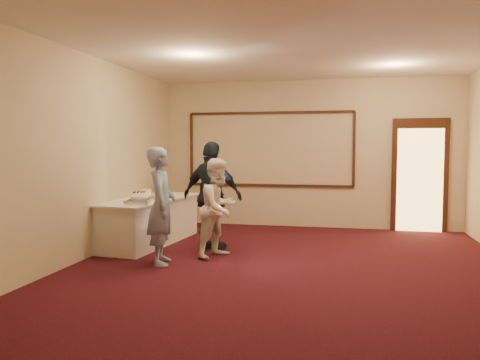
{
  "coord_description": "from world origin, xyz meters",
  "views": [
    {
      "loc": [
        0.65,
        -6.15,
        1.64
      ],
      "look_at": [
        -0.82,
        0.65,
        1.15
      ],
      "focal_mm": 35.0,
      "sensor_mm": 36.0,
      "label": 1
    }
  ],
  "objects_px": {
    "buffet_table": "(149,221)",
    "guest": "(212,196)",
    "pavlova_tray": "(139,199)",
    "tart": "(148,199)",
    "cupcake_stand": "(162,184)",
    "plate_stack_a": "(146,194)",
    "plate_stack_b": "(161,192)",
    "woman": "(219,208)",
    "man": "(161,206)"
  },
  "relations": [
    {
      "from": "buffet_table",
      "to": "guest",
      "type": "xyz_separation_m",
      "value": [
        1.21,
        -0.3,
        0.48
      ]
    },
    {
      "from": "pavlova_tray",
      "to": "tart",
      "type": "height_order",
      "value": "pavlova_tray"
    },
    {
      "from": "cupcake_stand",
      "to": "tart",
      "type": "distance_m",
      "value": 1.27
    },
    {
      "from": "plate_stack_a",
      "to": "buffet_table",
      "type": "bearing_deg",
      "value": -19.97
    },
    {
      "from": "plate_stack_b",
      "to": "guest",
      "type": "height_order",
      "value": "guest"
    },
    {
      "from": "woman",
      "to": "plate_stack_a",
      "type": "bearing_deg",
      "value": 89.2
    },
    {
      "from": "guest",
      "to": "plate_stack_a",
      "type": "bearing_deg",
      "value": -1.16
    },
    {
      "from": "tart",
      "to": "woman",
      "type": "height_order",
      "value": "woman"
    },
    {
      "from": "tart",
      "to": "guest",
      "type": "bearing_deg",
      "value": -1.36
    },
    {
      "from": "pavlova_tray",
      "to": "plate_stack_a",
      "type": "height_order",
      "value": "pavlova_tray"
    },
    {
      "from": "woman",
      "to": "pavlova_tray",
      "type": "bearing_deg",
      "value": 117.09
    },
    {
      "from": "buffet_table",
      "to": "plate_stack_a",
      "type": "relative_size",
      "value": 13.09
    },
    {
      "from": "pavlova_tray",
      "to": "guest",
      "type": "bearing_deg",
      "value": 22.75
    },
    {
      "from": "buffet_table",
      "to": "plate_stack_b",
      "type": "bearing_deg",
      "value": 72.72
    },
    {
      "from": "man",
      "to": "plate_stack_b",
      "type": "bearing_deg",
      "value": 5.91
    },
    {
      "from": "buffet_table",
      "to": "tart",
      "type": "distance_m",
      "value": 0.51
    },
    {
      "from": "pavlova_tray",
      "to": "cupcake_stand",
      "type": "relative_size",
      "value": 1.1
    },
    {
      "from": "man",
      "to": "woman",
      "type": "xyz_separation_m",
      "value": [
        0.67,
        0.59,
        -0.09
      ]
    },
    {
      "from": "pavlova_tray",
      "to": "plate_stack_b",
      "type": "xyz_separation_m",
      "value": [
        -0.07,
        1.05,
        -0.0
      ]
    },
    {
      "from": "tart",
      "to": "man",
      "type": "height_order",
      "value": "man"
    },
    {
      "from": "buffet_table",
      "to": "pavlova_tray",
      "type": "relative_size",
      "value": 4.72
    },
    {
      "from": "pavlova_tray",
      "to": "guest",
      "type": "relative_size",
      "value": 0.3
    },
    {
      "from": "plate_stack_b",
      "to": "cupcake_stand",
      "type": "bearing_deg",
      "value": 109.34
    },
    {
      "from": "man",
      "to": "buffet_table",
      "type": "bearing_deg",
      "value": 13.79
    },
    {
      "from": "man",
      "to": "woman",
      "type": "relative_size",
      "value": 1.12
    },
    {
      "from": "buffet_table",
      "to": "tart",
      "type": "bearing_deg",
      "value": -66.69
    },
    {
      "from": "plate_stack_a",
      "to": "woman",
      "type": "xyz_separation_m",
      "value": [
        1.47,
        -0.72,
        -0.11
      ]
    },
    {
      "from": "plate_stack_b",
      "to": "man",
      "type": "bearing_deg",
      "value": -67.8
    },
    {
      "from": "buffet_table",
      "to": "plate_stack_b",
      "type": "relative_size",
      "value": 13.74
    },
    {
      "from": "plate_stack_a",
      "to": "plate_stack_b",
      "type": "relative_size",
      "value": 1.05
    },
    {
      "from": "plate_stack_a",
      "to": "plate_stack_b",
      "type": "bearing_deg",
      "value": 63.49
    },
    {
      "from": "plate_stack_a",
      "to": "guest",
      "type": "height_order",
      "value": "guest"
    },
    {
      "from": "pavlova_tray",
      "to": "man",
      "type": "distance_m",
      "value": 0.81
    },
    {
      "from": "woman",
      "to": "guest",
      "type": "bearing_deg",
      "value": 53.2
    },
    {
      "from": "cupcake_stand",
      "to": "man",
      "type": "relative_size",
      "value": 0.28
    },
    {
      "from": "pavlova_tray",
      "to": "tart",
      "type": "relative_size",
      "value": 1.83
    },
    {
      "from": "buffet_table",
      "to": "tart",
      "type": "xyz_separation_m",
      "value": [
        0.12,
        -0.28,
        0.41
      ]
    },
    {
      "from": "tart",
      "to": "guest",
      "type": "relative_size",
      "value": 0.16
    },
    {
      "from": "plate_stack_a",
      "to": "woman",
      "type": "height_order",
      "value": "woman"
    },
    {
      "from": "woman",
      "to": "tart",
      "type": "bearing_deg",
      "value": 97.25
    },
    {
      "from": "tart",
      "to": "cupcake_stand",
      "type": "bearing_deg",
      "value": 101.51
    },
    {
      "from": "plate_stack_b",
      "to": "tart",
      "type": "relative_size",
      "value": 0.63
    },
    {
      "from": "buffet_table",
      "to": "plate_stack_b",
      "type": "xyz_separation_m",
      "value": [
        0.1,
        0.31,
        0.46
      ]
    },
    {
      "from": "cupcake_stand",
      "to": "guest",
      "type": "xyz_separation_m",
      "value": [
        1.34,
        -1.26,
        -0.07
      ]
    },
    {
      "from": "plate_stack_a",
      "to": "man",
      "type": "bearing_deg",
      "value": -58.67
    },
    {
      "from": "guest",
      "to": "pavlova_tray",
      "type": "bearing_deg",
      "value": 35.96
    },
    {
      "from": "tart",
      "to": "woman",
      "type": "distance_m",
      "value": 1.37
    },
    {
      "from": "plate_stack_b",
      "to": "woman",
      "type": "height_order",
      "value": "woman"
    },
    {
      "from": "pavlova_tray",
      "to": "plate_stack_a",
      "type": "xyz_separation_m",
      "value": [
        -0.22,
        0.76,
        0.0
      ]
    },
    {
      "from": "pavlova_tray",
      "to": "plate_stack_b",
      "type": "height_order",
      "value": "pavlova_tray"
    }
  ]
}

